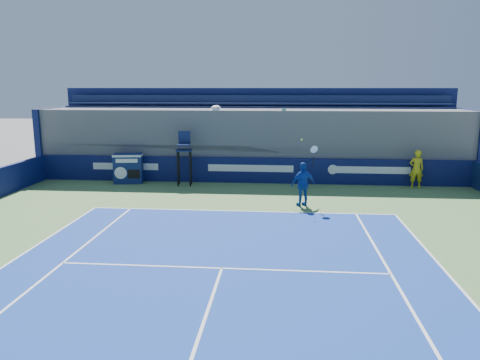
# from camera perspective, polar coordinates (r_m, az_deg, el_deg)

# --- Properties ---
(ball_person) EXTENTS (0.65, 0.46, 1.71)m
(ball_person) POSITION_cam_1_polar(r_m,az_deg,el_deg) (22.21, 20.71, 1.26)
(ball_person) COLOR gold
(ball_person) RESTS_ON apron
(back_hoarding) EXTENTS (20.40, 0.21, 1.20)m
(back_hoarding) POSITION_cam_1_polar(r_m,az_deg,el_deg) (21.98, 1.30, 1.18)
(back_hoarding) COLOR #0C1144
(back_hoarding) RESTS_ON ground
(match_clock) EXTENTS (1.41, 0.89, 1.40)m
(match_clock) POSITION_cam_1_polar(r_m,az_deg,el_deg) (22.53, -13.45, 1.49)
(match_clock) COLOR navy
(match_clock) RESTS_ON ground
(umpire_chair) EXTENTS (0.77, 0.77, 2.48)m
(umpire_chair) POSITION_cam_1_polar(r_m,az_deg,el_deg) (21.47, -6.82, 3.37)
(umpire_chair) COLOR black
(umpire_chair) RESTS_ON ground
(tennis_player) EXTENTS (1.06, 0.79, 2.57)m
(tennis_player) POSITION_cam_1_polar(r_m,az_deg,el_deg) (17.77, 7.71, -0.51)
(tennis_player) COLOR #123B97
(tennis_player) RESTS_ON apron
(stadium_seating) EXTENTS (21.00, 4.05, 4.40)m
(stadium_seating) POSITION_cam_1_polar(r_m,az_deg,el_deg) (23.83, 1.65, 4.96)
(stadium_seating) COLOR #545459
(stadium_seating) RESTS_ON ground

